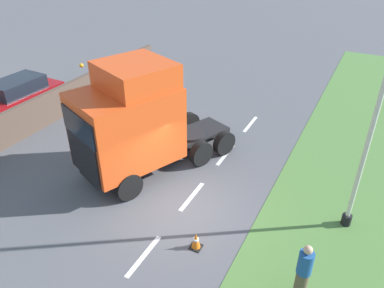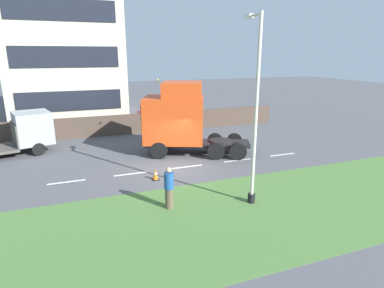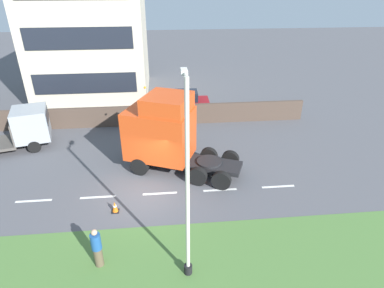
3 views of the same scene
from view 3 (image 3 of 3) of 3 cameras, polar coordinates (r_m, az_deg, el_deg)
ground_plane at (r=17.15m, az=-8.08°, el=-8.84°), size 120.00×120.00×0.00m
lane_markings at (r=17.12m, az=-5.72°, el=-8.74°), size 0.16×14.60×0.00m
boundary_wall at (r=24.68m, az=-7.64°, el=5.07°), size 0.25×24.00×1.56m
building_block at (r=32.26m, az=-17.68°, el=19.14°), size 10.04×9.76×13.26m
lorry_cab at (r=18.25m, az=-4.96°, el=1.98°), size 4.87×6.82×4.65m
flatbed_truck at (r=23.68m, az=-27.75°, el=2.61°), size 3.75×6.34×2.60m
parked_car at (r=26.29m, az=-2.02°, el=7.18°), size 2.07×4.66×2.01m
lamp_post at (r=10.87m, az=-0.83°, el=-9.27°), size 1.28×0.32×7.67m
pedestrian at (r=13.39m, az=-16.54°, el=-17.32°), size 0.39×0.39×1.79m
traffic_cone_lead at (r=16.14m, az=-13.56°, el=-10.80°), size 0.36×0.36×0.58m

